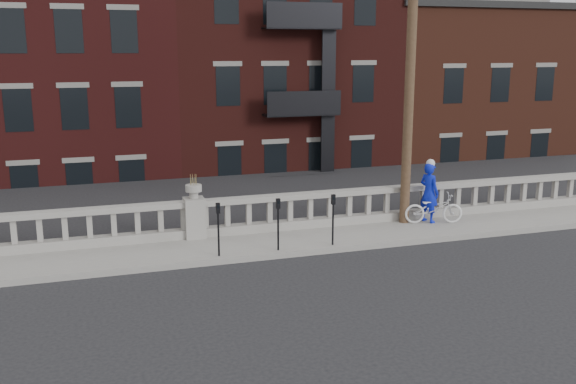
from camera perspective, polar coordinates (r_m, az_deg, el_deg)
ground at (r=14.19m, az=-5.51°, el=-8.97°), size 120.00×120.00×0.00m
sidewalk at (r=16.94m, az=-7.70°, el=-5.12°), size 32.00×2.20×0.15m
balustrade at (r=17.68m, az=-8.30°, el=-2.47°), size 28.00×0.34×1.03m
planter_pedestal at (r=17.63m, az=-8.32°, el=-1.87°), size 0.55×0.55×1.76m
lower_level at (r=36.20m, az=-12.64°, el=8.28°), size 80.00×44.00×20.80m
utility_pole at (r=18.77m, az=10.89°, el=12.51°), size 1.60×0.28×10.00m
parking_meter_a at (r=15.93m, az=-6.22°, el=-2.78°), size 0.10×0.09×1.36m
parking_meter_b at (r=16.29m, az=-0.88°, el=-2.35°), size 0.10×0.09×1.36m
parking_meter_c at (r=16.78m, az=4.03°, el=-1.94°), size 0.10×0.09×1.36m
bicycle at (r=19.40m, az=12.82°, el=-1.42°), size 1.81×1.02×0.90m
cyclist at (r=19.42m, az=12.43°, el=-0.04°), size 0.63×0.76×1.79m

